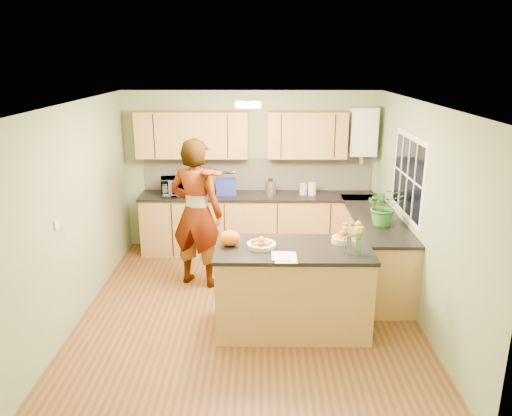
{
  "coord_description": "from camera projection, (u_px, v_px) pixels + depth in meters",
  "views": [
    {
      "loc": [
        0.15,
        -5.51,
        2.98
      ],
      "look_at": [
        0.09,
        0.5,
        1.16
      ],
      "focal_mm": 35.0,
      "sensor_mm": 36.0,
      "label": 1
    }
  ],
  "objects": [
    {
      "name": "floor",
      "position": [
        248.0,
        310.0,
        6.14
      ],
      "size": [
        4.5,
        4.5,
        0.0
      ],
      "primitive_type": "plane",
      "color": "brown",
      "rests_on": "ground"
    },
    {
      "name": "ceiling",
      "position": [
        247.0,
        103.0,
        5.41
      ],
      "size": [
        4.0,
        4.5,
        0.02
      ],
      "primitive_type": "cube",
      "color": "white",
      "rests_on": "wall_back"
    },
    {
      "name": "wall_back",
      "position": [
        251.0,
        171.0,
        7.93
      ],
      "size": [
        4.0,
        0.02,
        2.5
      ],
      "primitive_type": "cube",
      "color": "#88A072",
      "rests_on": "floor"
    },
    {
      "name": "wall_front",
      "position": [
        240.0,
        306.0,
        3.62
      ],
      "size": [
        4.0,
        0.02,
        2.5
      ],
      "primitive_type": "cube",
      "color": "#88A072",
      "rests_on": "floor"
    },
    {
      "name": "wall_left",
      "position": [
        76.0,
        213.0,
        5.8
      ],
      "size": [
        0.02,
        4.5,
        2.5
      ],
      "primitive_type": "cube",
      "color": "#88A072",
      "rests_on": "floor"
    },
    {
      "name": "wall_right",
      "position": [
        421.0,
        214.0,
        5.76
      ],
      "size": [
        0.02,
        4.5,
        2.5
      ],
      "primitive_type": "cube",
      "color": "#88A072",
      "rests_on": "floor"
    },
    {
      "name": "back_counter",
      "position": [
        258.0,
        223.0,
        7.87
      ],
      "size": [
        3.64,
        0.62,
        0.94
      ],
      "color": "#AB7D44",
      "rests_on": "floor"
    },
    {
      "name": "right_counter",
      "position": [
        374.0,
        249.0,
        6.8
      ],
      "size": [
        0.62,
        2.24,
        0.94
      ],
      "color": "#AB7D44",
      "rests_on": "floor"
    },
    {
      "name": "splashback",
      "position": [
        258.0,
        174.0,
        7.93
      ],
      "size": [
        3.6,
        0.02,
        0.52
      ],
      "primitive_type": "cube",
      "color": "beige",
      "rests_on": "back_counter"
    },
    {
      "name": "upper_cabinets",
      "position": [
        240.0,
        135.0,
        7.6
      ],
      "size": [
        3.2,
        0.34,
        0.7
      ],
      "color": "#AB7D44",
      "rests_on": "wall_back"
    },
    {
      "name": "boiler",
      "position": [
        363.0,
        132.0,
        7.57
      ],
      "size": [
        0.4,
        0.3,
        0.86
      ],
      "color": "white",
      "rests_on": "wall_back"
    },
    {
      "name": "window_right",
      "position": [
        408.0,
        176.0,
        6.25
      ],
      "size": [
        0.01,
        1.3,
        1.05
      ],
      "color": "white",
      "rests_on": "wall_right"
    },
    {
      "name": "light_switch",
      "position": [
        57.0,
        225.0,
        5.21
      ],
      "size": [
        0.02,
        0.09,
        0.09
      ],
      "primitive_type": "cube",
      "color": "white",
      "rests_on": "wall_left"
    },
    {
      "name": "ceiling_lamp",
      "position": [
        248.0,
        105.0,
        5.71
      ],
      "size": [
        0.3,
        0.3,
        0.07
      ],
      "color": "#FFEABF",
      "rests_on": "ceiling"
    },
    {
      "name": "peninsula_island",
      "position": [
        292.0,
        288.0,
        5.61
      ],
      "size": [
        1.72,
        0.88,
        0.98
      ],
      "color": "#AB7D44",
      "rests_on": "floor"
    },
    {
      "name": "fruit_dish",
      "position": [
        261.0,
        243.0,
        5.46
      ],
      "size": [
        0.32,
        0.32,
        0.11
      ],
      "color": "beige",
      "rests_on": "peninsula_island"
    },
    {
      "name": "orange_bowl",
      "position": [
        342.0,
        238.0,
        5.59
      ],
      "size": [
        0.23,
        0.23,
        0.13
      ],
      "color": "beige",
      "rests_on": "peninsula_island"
    },
    {
      "name": "flower_vase",
      "position": [
        353.0,
        227.0,
        5.2
      ],
      "size": [
        0.24,
        0.24,
        0.45
      ],
      "rotation": [
        0.0,
        0.0,
        -0.18
      ],
      "color": "silver",
      "rests_on": "peninsula_island"
    },
    {
      "name": "orange_bag",
      "position": [
        230.0,
        238.0,
        5.5
      ],
      "size": [
        0.24,
        0.2,
        0.17
      ],
      "primitive_type": "ellipsoid",
      "rotation": [
        0.0,
        0.0,
        -0.04
      ],
      "color": "orange",
      "rests_on": "peninsula_island"
    },
    {
      "name": "papers",
      "position": [
        286.0,
        257.0,
        5.18
      ],
      "size": [
        0.23,
        0.31,
        0.01
      ],
      "primitive_type": "cube",
      "color": "white",
      "rests_on": "peninsula_island"
    },
    {
      "name": "violinist",
      "position": [
        196.0,
        213.0,
        6.59
      ],
      "size": [
        0.85,
        0.7,
        2.01
      ],
      "primitive_type": "imported",
      "rotation": [
        0.0,
        0.0,
        2.81
      ],
      "color": "#E8A78E",
      "rests_on": "floor"
    },
    {
      "name": "violin",
      "position": [
        209.0,
        172.0,
        6.2
      ],
      "size": [
        0.58,
        0.5,
        0.14
      ],
      "primitive_type": null,
      "rotation": [
        0.17,
        0.0,
        -0.61
      ],
      "color": "#510E05",
      "rests_on": "violinist"
    },
    {
      "name": "microwave",
      "position": [
        177.0,
        186.0,
        7.68
      ],
      "size": [
        0.56,
        0.43,
        0.27
      ],
      "primitive_type": "imported",
      "rotation": [
        0.0,
        0.0,
        0.21
      ],
      "color": "white",
      "rests_on": "back_counter"
    },
    {
      "name": "blue_box",
      "position": [
        226.0,
        187.0,
        7.72
      ],
      "size": [
        0.32,
        0.24,
        0.24
      ],
      "primitive_type": "cube",
      "rotation": [
        0.0,
        0.0,
        0.07
      ],
      "color": "#212C98",
      "rests_on": "back_counter"
    },
    {
      "name": "kettle",
      "position": [
        271.0,
        187.0,
        7.67
      ],
      "size": [
        0.16,
        0.16,
        0.31
      ],
      "rotation": [
        0.0,
        0.0,
        -0.09
      ],
      "color": "silver",
      "rests_on": "back_counter"
    },
    {
      "name": "jar_cream",
      "position": [
        303.0,
        189.0,
        7.7
      ],
      "size": [
        0.13,
        0.13,
        0.17
      ],
      "primitive_type": "cylinder",
      "rotation": [
        0.0,
        0.0,
        -0.18
      ],
      "color": "beige",
      "rests_on": "back_counter"
    },
    {
      "name": "jar_white",
      "position": [
        312.0,
        189.0,
        7.7
      ],
      "size": [
        0.15,
        0.15,
        0.19
      ],
      "primitive_type": "cylinder",
      "rotation": [
        0.0,
        0.0,
        -0.24
      ],
      "color": "white",
      "rests_on": "back_counter"
    },
    {
      "name": "potted_plant",
      "position": [
        384.0,
        206.0,
        6.25
      ],
      "size": [
        0.47,
        0.41,
        0.51
      ],
      "primitive_type": "imported",
      "rotation": [
        0.0,
        0.0,
        0.03
      ],
      "color": "#317B29",
      "rests_on": "right_counter"
    }
  ]
}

